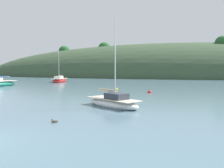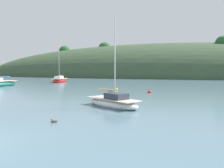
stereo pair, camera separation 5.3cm
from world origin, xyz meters
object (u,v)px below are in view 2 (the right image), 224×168
at_px(mooring_buoy_outer, 149,92).
at_px(sailboat_white_near, 113,102).
at_px(mooring_buoy_inner, 116,90).
at_px(duck_trailing, 54,121).
at_px(sailboat_red_portside, 60,80).

bearing_deg(mooring_buoy_outer, sailboat_white_near, -95.56).
bearing_deg(mooring_buoy_inner, mooring_buoy_outer, -23.20).
xyz_separation_m(mooring_buoy_inner, mooring_buoy_outer, (4.96, -2.12, 0.00)).
bearing_deg(duck_trailing, mooring_buoy_outer, 81.51).
bearing_deg(mooring_buoy_inner, duck_trailing, -83.41).
bearing_deg(duck_trailing, sailboat_red_portside, 119.87).
xyz_separation_m(sailboat_white_near, duck_trailing, (-1.53, -6.27, -0.30)).
xyz_separation_m(mooring_buoy_inner, duck_trailing, (2.30, -19.92, -0.07)).
xyz_separation_m(sailboat_white_near, mooring_buoy_inner, (-3.83, 13.65, -0.23)).
bearing_deg(mooring_buoy_inner, sailboat_red_portside, 138.92).
bearing_deg(sailboat_red_portside, mooring_buoy_inner, -41.08).
relative_size(mooring_buoy_outer, duck_trailing, 1.39).
relative_size(mooring_buoy_inner, mooring_buoy_outer, 1.00).
distance_m(mooring_buoy_outer, duck_trailing, 17.99).
xyz_separation_m(sailboat_red_portside, mooring_buoy_inner, (18.31, -15.96, -0.28)).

